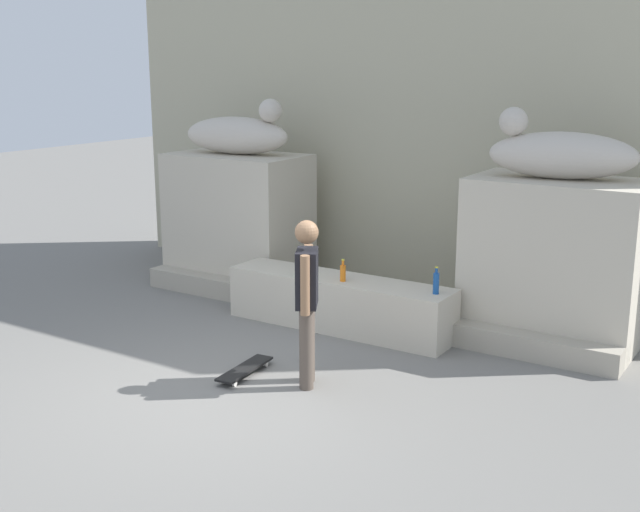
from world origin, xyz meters
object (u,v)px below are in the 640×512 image
Objects in this scene: bottle_blue at (436,283)px; bottle_green at (300,266)px; skateboard at (245,369)px; statue_reclining_left at (239,134)px; bottle_orange at (343,272)px; statue_reclining_right at (559,153)px; skater at (307,296)px.

bottle_blue reaches higher than bottle_green.
skateboard is 2.32m from bottle_blue.
bottle_green is (1.76, -1.11, -1.42)m from statue_reclining_left.
bottle_orange is at bearing 169.83° from skateboard.
statue_reclining_right is at bearing 44.35° from bottle_blue.
skateboard is (2.19, -2.77, -2.09)m from statue_reclining_left.
statue_reclining_right is 1.00× the size of skater.
statue_reclining_right is at bearing -6.42° from statue_reclining_left.
bottle_orange is (2.35, -1.07, -1.42)m from statue_reclining_left.
bottle_green is at bearing -176.36° from bottle_orange.
skateboard is (-2.28, -2.76, -2.09)m from statue_reclining_right.
bottle_orange is at bearing 15.63° from statue_reclining_right.
statue_reclining_left reaches higher than skateboard.
statue_reclining_left is 2.95m from bottle_orange.
statue_reclining_right reaches higher than bottle_green.
skateboard is at bearing -125.84° from bottle_blue.
statue_reclining_right reaches higher than bottle_orange.
statue_reclining_left is 5.33× the size of bottle_blue.
skater is at bearing -110.45° from bottle_blue.
skateboard is at bearing -107.58° from skater.
skater is 1.89m from bottle_green.
statue_reclining_left reaches higher than bottle_green.
skater reaches higher than bottle_green.
statue_reclining_left is 2.52m from bottle_green.
statue_reclining_left is at bearing -146.54° from skateboard.
bottle_blue is at bearing 5.10° from bottle_orange.
bottle_orange is (-1.14, -0.10, -0.02)m from bottle_blue.
bottle_green reaches higher than skateboard.
statue_reclining_left is 4.08m from skater.
bottle_blue is at bearing 33.40° from statue_reclining_right.
skater reaches higher than bottle_blue.
statue_reclining_left reaches higher than bottle_orange.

